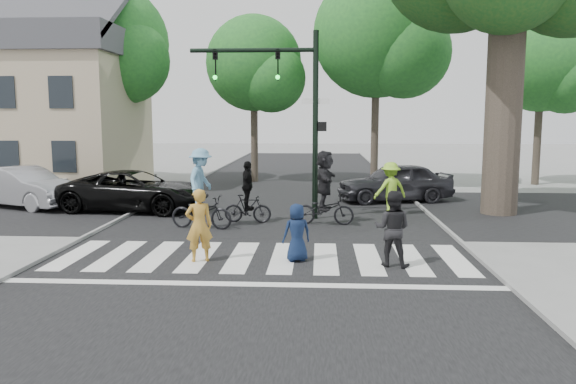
# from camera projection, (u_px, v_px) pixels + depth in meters

# --- Properties ---
(ground) EXTENTS (120.00, 120.00, 0.00)m
(ground) POSITION_uv_depth(u_px,v_px,m) (258.00, 269.00, 12.28)
(ground) COLOR gray
(ground) RESTS_ON ground
(road_stem) EXTENTS (10.00, 70.00, 0.01)m
(road_stem) POSITION_uv_depth(u_px,v_px,m) (275.00, 225.00, 17.23)
(road_stem) COLOR black
(road_stem) RESTS_ON ground
(road_cross) EXTENTS (70.00, 10.00, 0.01)m
(road_cross) POSITION_uv_depth(u_px,v_px,m) (282.00, 209.00, 20.20)
(road_cross) COLOR black
(road_cross) RESTS_ON ground
(curb_left) EXTENTS (0.10, 70.00, 0.10)m
(curb_left) POSITION_uv_depth(u_px,v_px,m) (114.00, 222.00, 17.50)
(curb_left) COLOR gray
(curb_left) RESTS_ON ground
(curb_right) EXTENTS (0.10, 70.00, 0.10)m
(curb_right) POSITION_uv_depth(u_px,v_px,m) (442.00, 225.00, 16.95)
(curb_right) COLOR gray
(curb_right) RESTS_ON ground
(crosswalk) EXTENTS (10.00, 3.85, 0.01)m
(crosswalk) POSITION_uv_depth(u_px,v_px,m) (261.00, 261.00, 12.94)
(crosswalk) COLOR silver
(crosswalk) RESTS_ON ground
(traffic_signal) EXTENTS (4.45, 0.29, 6.00)m
(traffic_signal) POSITION_uv_depth(u_px,v_px,m) (289.00, 98.00, 17.88)
(traffic_signal) COLOR black
(traffic_signal) RESTS_ON ground
(bg_tree_0) EXTENTS (5.46, 5.20, 8.97)m
(bg_tree_0) POSITION_uv_depth(u_px,v_px,m) (19.00, 60.00, 28.07)
(bg_tree_0) COLOR brown
(bg_tree_0) RESTS_ON ground
(bg_tree_1) EXTENTS (6.09, 5.80, 9.80)m
(bg_tree_1) POSITION_uv_depth(u_px,v_px,m) (113.00, 48.00, 27.21)
(bg_tree_1) COLOR brown
(bg_tree_1) RESTS_ON ground
(bg_tree_2) EXTENTS (5.04, 4.80, 8.40)m
(bg_tree_2) POSITION_uv_depth(u_px,v_px,m) (258.00, 67.00, 28.07)
(bg_tree_2) COLOR brown
(bg_tree_2) RESTS_ON ground
(bg_tree_3) EXTENTS (6.30, 6.00, 10.20)m
(bg_tree_3) POSITION_uv_depth(u_px,v_px,m) (384.00, 39.00, 26.24)
(bg_tree_3) COLOR brown
(bg_tree_3) RESTS_ON ground
(bg_tree_4) EXTENTS (4.83, 4.60, 8.15)m
(bg_tree_4) POSITION_uv_depth(u_px,v_px,m) (548.00, 68.00, 26.82)
(bg_tree_4) COLOR brown
(bg_tree_4) RESTS_ON ground
(house) EXTENTS (8.40, 8.10, 8.82)m
(house) POSITION_uv_depth(u_px,v_px,m) (46.00, 106.00, 26.25)
(house) COLOR tan
(house) RESTS_ON ground
(pedestrian_woman) EXTENTS (0.72, 0.59, 1.69)m
(pedestrian_woman) POSITION_uv_depth(u_px,v_px,m) (199.00, 225.00, 12.78)
(pedestrian_woman) COLOR #BB8830
(pedestrian_woman) RESTS_ON ground
(pedestrian_child) EXTENTS (0.77, 0.63, 1.34)m
(pedestrian_child) POSITION_uv_depth(u_px,v_px,m) (297.00, 233.00, 12.82)
(pedestrian_child) COLOR #101D3B
(pedestrian_child) RESTS_ON ground
(pedestrian_adult) EXTENTS (0.98, 0.86, 1.70)m
(pedestrian_adult) POSITION_uv_depth(u_px,v_px,m) (392.00, 229.00, 12.39)
(pedestrian_adult) COLOR black
(pedestrian_adult) RESTS_ON ground
(cyclist_left) EXTENTS (1.98, 1.33, 2.39)m
(cyclist_left) POSITION_uv_depth(u_px,v_px,m) (201.00, 194.00, 16.57)
(cyclist_left) COLOR black
(cyclist_left) RESTS_ON ground
(cyclist_mid) EXTENTS (1.51, 0.92, 1.94)m
(cyclist_mid) POSITION_uv_depth(u_px,v_px,m) (248.00, 198.00, 17.55)
(cyclist_mid) COLOR black
(cyclist_mid) RESTS_ON ground
(cyclist_right) EXTENTS (1.86, 1.73, 2.29)m
(cyclist_right) POSITION_uv_depth(u_px,v_px,m) (325.00, 192.00, 17.21)
(cyclist_right) COLOR black
(cyclist_right) RESTS_ON ground
(car_suv) EXTENTS (5.40, 2.93, 1.44)m
(car_suv) POSITION_uv_depth(u_px,v_px,m) (135.00, 191.00, 19.79)
(car_suv) COLOR black
(car_suv) RESTS_ON ground
(car_silver) EXTENTS (4.81, 3.22, 1.50)m
(car_silver) POSITION_uv_depth(u_px,v_px,m) (23.00, 187.00, 20.59)
(car_silver) COLOR #A3A3A8
(car_silver) RESTS_ON ground
(car_grey) EXTENTS (4.78, 2.77, 1.53)m
(car_grey) POSITION_uv_depth(u_px,v_px,m) (395.00, 182.00, 22.01)
(car_grey) COLOR #2C2B31
(car_grey) RESTS_ON ground
(bystander_hivis) EXTENTS (1.33, 1.06, 1.81)m
(bystander_hivis) POSITION_uv_depth(u_px,v_px,m) (390.00, 189.00, 18.86)
(bystander_hivis) COLOR #96D330
(bystander_hivis) RESTS_ON ground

